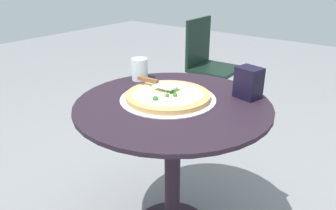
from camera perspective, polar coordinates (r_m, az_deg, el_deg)
name	(u,v)px	position (r m, az deg, el deg)	size (l,w,h in m)	color
patio_table	(173,139)	(1.47, 0.81, -5.96)	(0.84, 0.84, 0.72)	black
pizza_on_tray	(168,96)	(1.42, 0.00, 1.57)	(0.42, 0.42, 0.05)	silver
pizza_server	(157,83)	(1.48, -2.02, 3.96)	(0.08, 0.21, 0.02)	silver
drinking_cup	(140,69)	(1.66, -5.01, 6.29)	(0.08, 0.08, 0.11)	silver
napkin_dispenser	(249,83)	(1.46, 13.98, 3.82)	(0.10, 0.08, 0.14)	black
patio_chair_far	(208,61)	(2.83, 7.04, 7.70)	(0.39, 0.39, 0.86)	black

